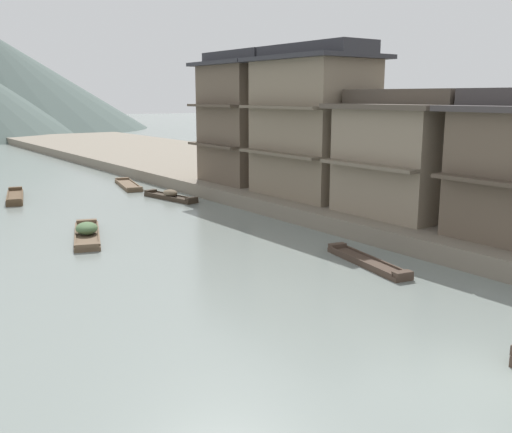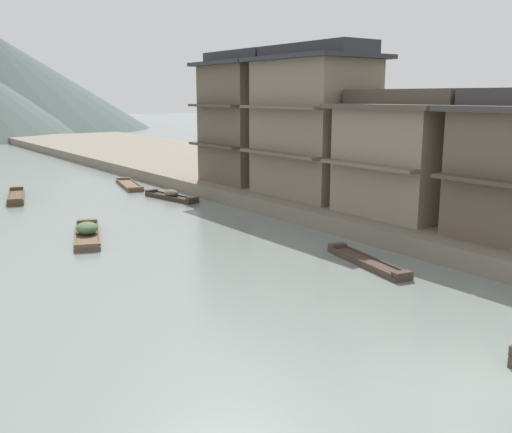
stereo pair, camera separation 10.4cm
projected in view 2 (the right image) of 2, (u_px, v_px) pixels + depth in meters
ground_plane at (485, 382)px, 13.72m from camera, size 400.00×400.00×0.00m
riverbank_right at (272, 175)px, 46.74m from camera, size 18.00×110.00×0.84m
boat_moored_nearest at (16, 197)px, 37.87m from camera, size 2.25×5.44×0.47m
boat_moored_second at (171, 196)px, 37.90m from camera, size 1.70×4.83×0.65m
boat_moored_third at (367, 262)px, 23.18m from camera, size 1.75×4.88×0.36m
boat_moored_far at (87, 233)px, 27.64m from camera, size 2.87×5.55×0.75m
boat_midriver_drifting at (129, 185)px, 43.23m from camera, size 2.34×5.67×0.35m
house_waterfront_second at (411, 153)px, 28.84m from camera, size 6.72×6.63×6.14m
house_waterfront_tall at (313, 122)px, 33.77m from camera, size 5.65×7.60×8.74m
house_waterfront_narrow at (243, 118)px, 39.31m from camera, size 5.24×6.34×8.74m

